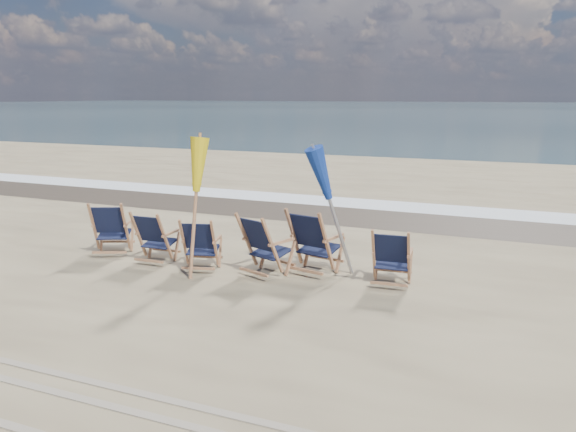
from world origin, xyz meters
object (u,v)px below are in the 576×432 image
beach_chair_2 (215,245)px  beach_chair_0 (126,229)px  beach_chair_4 (326,245)px  umbrella_blue (336,174)px  beach_chair_1 (165,239)px  beach_chair_5 (409,260)px  umbrella_yellow (193,172)px  beach_chair_3 (272,249)px

beach_chair_2 → beach_chair_0: bearing=-22.7°
beach_chair_0 → beach_chair_4: beach_chair_4 is taller
beach_chair_2 → umbrella_blue: size_ratio=0.42×
beach_chair_1 → beach_chair_4: 2.80m
beach_chair_1 → beach_chair_2: size_ratio=1.03×
beach_chair_4 → beach_chair_5: bearing=-168.7°
beach_chair_1 → umbrella_yellow: bearing=156.7°
beach_chair_3 → umbrella_blue: (0.84, 0.58, 1.15)m
umbrella_yellow → beach_chair_4: bearing=19.9°
beach_chair_3 → beach_chair_0: bearing=15.2°
beach_chair_0 → umbrella_blue: (3.87, 0.31, 1.17)m
beach_chair_1 → beach_chair_5: bearing=-177.0°
beach_chair_2 → beach_chair_5: bearing=171.0°
beach_chair_3 → beach_chair_4: (0.75, 0.42, 0.03)m
beach_chair_5 → beach_chair_3: bearing=6.5°
beach_chair_2 → umbrella_yellow: (-0.17, -0.31, 1.24)m
beach_chair_2 → beach_chair_5: 3.13m
umbrella_blue → beach_chair_0: bearing=-175.4°
beach_chair_4 → beach_chair_5: 1.31m
beach_chair_0 → beach_chair_5: bearing=157.8°
beach_chair_3 → umbrella_blue: umbrella_blue is taller
beach_chair_1 → beach_chair_5: (4.08, 0.38, -0.01)m
beach_chair_1 → beach_chair_2: (0.97, 0.00, -0.01)m
beach_chair_3 → beach_chair_4: 0.86m
beach_chair_5 → umbrella_yellow: (-3.28, -0.69, 1.24)m
beach_chair_4 → beach_chair_1: bearing=20.7°
umbrella_yellow → beach_chair_1: bearing=158.9°
umbrella_yellow → beach_chair_5: bearing=11.8°
beach_chair_5 → umbrella_blue: (-1.22, 0.18, 1.21)m
beach_chair_0 → umbrella_yellow: bearing=139.3°
beach_chair_0 → beach_chair_5: size_ratio=1.09×
beach_chair_5 → beach_chair_4: bearing=-5.6°
beach_chair_0 → beach_chair_4: size_ratio=0.92×
beach_chair_1 → beach_chair_3: bearing=177.2°
beach_chair_2 → umbrella_yellow: size_ratio=0.42×
beach_chair_2 → beach_chair_4: bearing=176.7°
beach_chair_0 → beach_chair_1: (1.01, -0.24, -0.04)m
beach_chair_2 → beach_chair_4: 1.85m
beach_chair_3 → beach_chair_5: 2.10m
beach_chair_1 → beach_chair_5: size_ratio=1.01×
beach_chair_3 → beach_chair_5: bearing=-148.9°
beach_chair_5 → umbrella_yellow: bearing=7.4°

